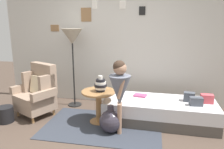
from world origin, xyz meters
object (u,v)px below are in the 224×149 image
at_px(armchair, 38,92).
at_px(book_on_daybed, 140,95).
at_px(daybed, 159,111).
at_px(demijohn_near, 111,121).
at_px(side_table, 99,100).
at_px(floor_lamp, 72,39).
at_px(person_child, 120,87).
at_px(vase_striped, 101,85).
at_px(magazine_basket, 5,114).

bearing_deg(armchair, book_on_daybed, 7.74).
distance_m(daybed, demijohn_near, 0.93).
distance_m(side_table, floor_lamp, 1.39).
height_order(daybed, person_child, person_child).
bearing_deg(daybed, person_child, -140.21).
height_order(daybed, book_on_daybed, book_on_daybed).
bearing_deg(person_child, vase_striped, 141.18).
height_order(armchair, vase_striped, armchair).
relative_size(side_table, vase_striped, 2.15).
bearing_deg(magazine_basket, demijohn_near, -0.09).
relative_size(armchair, daybed, 0.50).
bearing_deg(side_table, book_on_daybed, 27.92).
xyz_separation_m(vase_striped, magazine_basket, (-1.66, -0.30, -0.55)).
height_order(armchair, book_on_daybed, armchair).
bearing_deg(daybed, demijohn_near, -145.67).
distance_m(armchair, side_table, 1.21).
height_order(daybed, vase_striped, vase_striped).
relative_size(floor_lamp, magazine_basket, 5.71).
xyz_separation_m(person_child, demijohn_near, (-0.14, -0.00, -0.57)).
distance_m(person_child, magazine_basket, 2.12).
height_order(daybed, side_table, side_table).
xyz_separation_m(person_child, magazine_basket, (-2.03, -0.00, -0.61)).
bearing_deg(vase_striped, floor_lamp, 136.89).
height_order(book_on_daybed, demijohn_near, demijohn_near).
height_order(side_table, magazine_basket, side_table).
xyz_separation_m(daybed, side_table, (-1.04, -0.21, 0.21)).
height_order(vase_striped, book_on_daybed, vase_striped).
distance_m(demijohn_near, magazine_basket, 1.89).
height_order(side_table, person_child, person_child).
height_order(book_on_daybed, magazine_basket, book_on_daybed).
height_order(vase_striped, floor_lamp, floor_lamp).
distance_m(vase_striped, demijohn_near, 0.63).
relative_size(daybed, floor_lamp, 1.20).
bearing_deg(floor_lamp, person_child, -41.73).
xyz_separation_m(daybed, floor_lamp, (-1.74, 0.48, 1.19)).
distance_m(vase_striped, book_on_daybed, 0.80).
distance_m(daybed, floor_lamp, 2.16).
distance_m(armchair, demijohn_near, 1.56).
relative_size(armchair, demijohn_near, 2.16).
relative_size(daybed, person_child, 1.64).
relative_size(book_on_daybed, magazine_basket, 0.79).
height_order(vase_striped, demijohn_near, vase_striped).
xyz_separation_m(side_table, person_child, (0.42, -0.31, 0.34)).
bearing_deg(magazine_basket, book_on_daybed, 16.29).
distance_m(side_table, demijohn_near, 0.47).
xyz_separation_m(daybed, book_on_daybed, (-0.35, 0.15, 0.22)).
distance_m(side_table, person_child, 0.62).
bearing_deg(vase_striped, demijohn_near, -52.76).
xyz_separation_m(daybed, vase_striped, (-1.00, -0.22, 0.49)).
bearing_deg(book_on_daybed, daybed, -23.82).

